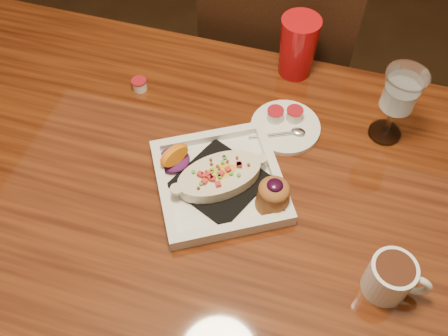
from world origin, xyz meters
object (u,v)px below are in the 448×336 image
(coffee_mug, at_px, (391,277))
(goblet, at_px, (400,95))
(plate, at_px, (226,181))
(chair_far, at_px, (277,74))
(saucer, at_px, (285,125))
(table, at_px, (215,225))
(red_tumbler, at_px, (298,47))

(coffee_mug, xyz_separation_m, goblet, (-0.04, 0.35, 0.08))
(plate, bearing_deg, chair_far, 61.36)
(goblet, height_order, saucer, goblet)
(table, bearing_deg, red_tumbler, 79.41)
(table, distance_m, goblet, 0.46)
(table, height_order, coffee_mug, coffee_mug)
(coffee_mug, bearing_deg, goblet, 98.01)
(table, bearing_deg, goblet, 41.56)
(coffee_mug, bearing_deg, table, 167.83)
(table, bearing_deg, plate, 67.60)
(table, height_order, plate, plate)
(chair_far, height_order, red_tumbler, chair_far)
(saucer, relative_size, red_tumbler, 1.02)
(table, xyz_separation_m, goblet, (0.30, 0.27, 0.22))
(chair_far, bearing_deg, saucer, 102.52)
(coffee_mug, relative_size, red_tumbler, 0.75)
(chair_far, distance_m, saucer, 0.49)
(table, distance_m, saucer, 0.26)
(chair_far, distance_m, plate, 0.65)
(table, relative_size, chair_far, 1.61)
(chair_far, relative_size, saucer, 6.19)
(table, bearing_deg, coffee_mug, -13.95)
(table, bearing_deg, chair_far, 90.00)
(chair_far, xyz_separation_m, goblet, (0.30, -0.36, 0.36))
(saucer, bearing_deg, plate, -112.30)
(chair_far, height_order, plate, chair_far)
(table, height_order, chair_far, chair_far)
(chair_far, bearing_deg, table, 90.00)
(chair_far, relative_size, coffee_mug, 8.43)
(coffee_mug, relative_size, goblet, 0.63)
(plate, bearing_deg, table, -142.43)
(red_tumbler, bearing_deg, plate, -99.39)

